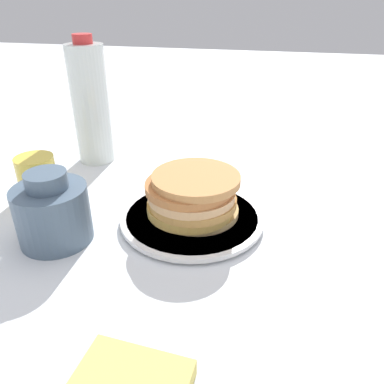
# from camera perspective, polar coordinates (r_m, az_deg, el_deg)

# --- Properties ---
(ground_plane) EXTENTS (4.00, 4.00, 0.00)m
(ground_plane) POSITION_cam_1_polar(r_m,az_deg,el_deg) (0.63, -1.94, -3.17)
(ground_plane) COLOR white
(plate) EXTENTS (0.23, 0.23, 0.01)m
(plate) POSITION_cam_1_polar(r_m,az_deg,el_deg) (0.61, -0.00, -3.90)
(plate) COLOR white
(plate) RESTS_ON ground_plane
(pancake_stack) EXTENTS (0.15, 0.15, 0.07)m
(pancake_stack) POSITION_cam_1_polar(r_m,az_deg,el_deg) (0.58, 0.08, -0.65)
(pancake_stack) COLOR tan
(pancake_stack) RESTS_ON plate
(juice_glass) EXTENTS (0.07, 0.07, 0.08)m
(juice_glass) POSITION_cam_1_polar(r_m,az_deg,el_deg) (0.73, -22.39, 2.25)
(juice_glass) COLOR yellow
(juice_glass) RESTS_ON ground_plane
(cream_jug) EXTENTS (0.11, 0.11, 0.11)m
(cream_jug) POSITION_cam_1_polar(r_m,az_deg,el_deg) (0.58, -20.48, -2.84)
(cream_jug) COLOR #4C6075
(cream_jug) RESTS_ON ground_plane
(water_bottle_near) EXTENTS (0.08, 0.08, 0.26)m
(water_bottle_near) POSITION_cam_1_polar(r_m,az_deg,el_deg) (0.82, -15.16, 12.73)
(water_bottle_near) COLOR silver
(water_bottle_near) RESTS_ON ground_plane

